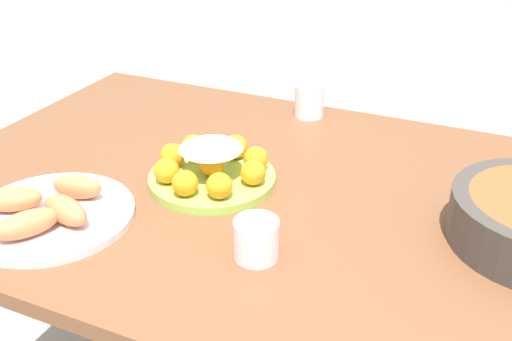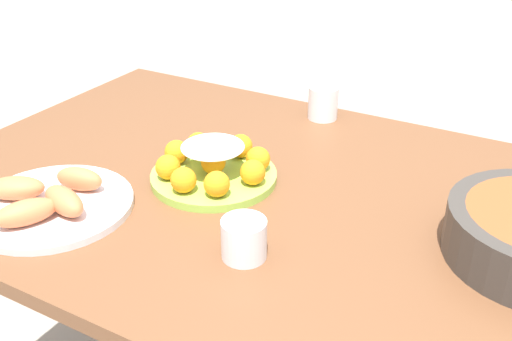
{
  "view_description": "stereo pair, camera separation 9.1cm",
  "coord_description": "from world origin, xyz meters",
  "px_view_note": "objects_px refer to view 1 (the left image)",
  "views": [
    {
      "loc": [
        0.32,
        -0.93,
        1.34
      ],
      "look_at": [
        -0.09,
        -0.01,
        0.8
      ],
      "focal_mm": 42.0,
      "sensor_mm": 36.0,
      "label": 1
    },
    {
      "loc": [
        0.4,
        -0.89,
        1.34
      ],
      "look_at": [
        -0.09,
        -0.01,
        0.8
      ],
      "focal_mm": 42.0,
      "sensor_mm": 36.0,
      "label": 2
    }
  ],
  "objects_px": {
    "cake_plate": "(211,169)",
    "seafood_platter": "(48,211)",
    "dining_table": "(300,237)",
    "cup_far": "(309,101)",
    "cup_near": "(255,239)"
  },
  "relations": [
    {
      "from": "cup_far",
      "to": "cup_near",
      "type": "bearing_deg",
      "value": -78.69
    },
    {
      "from": "cup_near",
      "to": "cup_far",
      "type": "distance_m",
      "value": 0.59
    },
    {
      "from": "seafood_platter",
      "to": "cup_near",
      "type": "bearing_deg",
      "value": 8.11
    },
    {
      "from": "cup_near",
      "to": "cake_plate",
      "type": "bearing_deg",
      "value": 133.56
    },
    {
      "from": "cake_plate",
      "to": "seafood_platter",
      "type": "relative_size",
      "value": 0.85
    },
    {
      "from": "cake_plate",
      "to": "cup_near",
      "type": "distance_m",
      "value": 0.26
    },
    {
      "from": "cake_plate",
      "to": "seafood_platter",
      "type": "bearing_deg",
      "value": -129.35
    },
    {
      "from": "cup_near",
      "to": "cup_far",
      "type": "xyz_separation_m",
      "value": [
        -0.12,
        0.58,
        0.01
      ]
    },
    {
      "from": "dining_table",
      "to": "cake_plate",
      "type": "height_order",
      "value": "cake_plate"
    },
    {
      "from": "seafood_platter",
      "to": "cup_near",
      "type": "height_order",
      "value": "cup_near"
    },
    {
      "from": "cake_plate",
      "to": "dining_table",
      "type": "bearing_deg",
      "value": 7.15
    },
    {
      "from": "cup_near",
      "to": "cup_far",
      "type": "height_order",
      "value": "cup_far"
    },
    {
      "from": "cake_plate",
      "to": "cup_near",
      "type": "xyz_separation_m",
      "value": [
        0.18,
        -0.19,
        0.0
      ]
    },
    {
      "from": "cake_plate",
      "to": "seafood_platter",
      "type": "distance_m",
      "value": 0.31
    },
    {
      "from": "dining_table",
      "to": "cup_far",
      "type": "distance_m",
      "value": 0.41
    }
  ]
}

